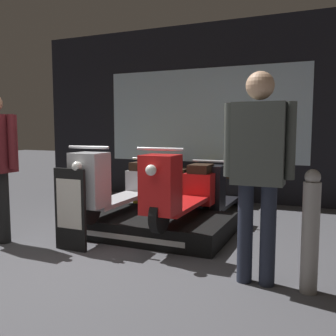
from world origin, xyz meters
name	(u,v)px	position (x,y,z in m)	size (l,w,h in m)	color
ground_plane	(60,277)	(0.00, 0.00, 0.00)	(30.00, 30.00, 0.00)	#4C4C51
shop_wall_back	(203,113)	(0.00, 4.07, 1.60)	(6.84, 0.09, 3.20)	black
display_platform	(151,225)	(0.15, 1.54, 0.12)	(1.93, 1.15, 0.24)	black
scooter_display_left	(119,185)	(-0.28, 1.52, 0.60)	(0.51, 1.79, 0.88)	black
scooter_display_right	(183,189)	(0.59, 1.52, 0.60)	(0.51, 1.79, 0.88)	black
scooter_backrow_0	(166,187)	(-0.30, 3.04, 0.36)	(0.51, 1.79, 0.88)	black
scooter_backrow_1	(222,190)	(0.66, 3.04, 0.36)	(0.51, 1.79, 0.88)	black
person_right_browsing	(258,160)	(1.62, 0.56, 1.05)	(0.58, 0.24, 1.78)	#232838
price_sign_board	(70,209)	(-0.37, 0.64, 0.45)	(0.39, 0.04, 0.89)	black
street_bollard	(310,232)	(2.05, 0.55, 0.50)	(0.14, 0.14, 1.00)	gray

